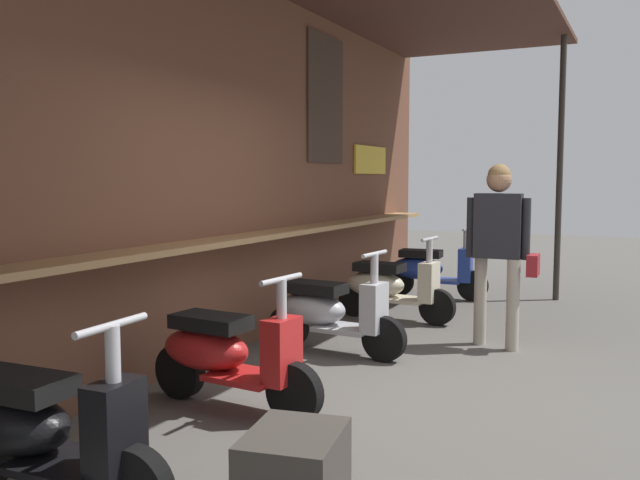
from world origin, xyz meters
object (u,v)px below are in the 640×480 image
(scooter_black, at_px, (37,430))
(scooter_cream, at_px, (389,286))
(scooter_red, at_px, (225,353))
(merchandise_crate, at_px, (294,473))
(shopper_with_handbag, at_px, (499,235))
(scooter_silver, at_px, (327,311))
(scooter_blue, at_px, (429,269))

(scooter_black, relative_size, scooter_cream, 1.00)
(scooter_red, relative_size, merchandise_crate, 2.56)
(shopper_with_handbag, bearing_deg, scooter_silver, 120.76)
(scooter_red, height_order, shopper_with_handbag, shopper_with_handbag)
(scooter_black, bearing_deg, merchandise_crate, 20.62)
(scooter_silver, bearing_deg, scooter_cream, 93.88)
(scooter_black, relative_size, scooter_silver, 1.00)
(scooter_cream, bearing_deg, merchandise_crate, -71.97)
(scooter_black, relative_size, scooter_red, 1.00)
(scooter_blue, bearing_deg, scooter_red, -94.52)
(scooter_blue, relative_size, merchandise_crate, 2.56)
(shopper_with_handbag, bearing_deg, scooter_blue, 28.21)
(scooter_black, distance_m, shopper_with_handbag, 4.45)
(merchandise_crate, bearing_deg, shopper_with_handbag, -3.39)
(scooter_black, relative_size, scooter_blue, 1.00)
(scooter_silver, bearing_deg, scooter_blue, 93.88)
(scooter_silver, relative_size, shopper_with_handbag, 0.80)
(scooter_red, relative_size, scooter_cream, 1.00)
(scooter_blue, bearing_deg, scooter_cream, -94.52)
(merchandise_crate, bearing_deg, scooter_red, 46.02)
(scooter_red, bearing_deg, scooter_cream, 94.33)
(merchandise_crate, bearing_deg, scooter_silver, 22.62)
(scooter_cream, bearing_deg, scooter_black, -86.65)
(scooter_cream, relative_size, merchandise_crate, 2.56)
(scooter_black, bearing_deg, scooter_blue, 87.36)
(scooter_silver, relative_size, merchandise_crate, 2.56)
(scooter_silver, relative_size, scooter_blue, 1.00)
(scooter_silver, distance_m, merchandise_crate, 3.01)
(scooter_blue, distance_m, shopper_with_handbag, 2.76)
(scooter_silver, distance_m, scooter_blue, 3.20)
(scooter_black, relative_size, shopper_with_handbag, 0.80)
(scooter_silver, distance_m, shopper_with_handbag, 1.78)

